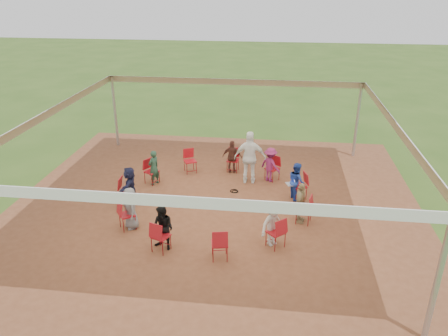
# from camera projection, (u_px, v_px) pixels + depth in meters

# --- Properties ---
(ground) EXTENTS (80.00, 80.00, 0.00)m
(ground) POSITION_uv_depth(u_px,v_px,m) (215.00, 206.00, 13.94)
(ground) COLOR #325119
(ground) RESTS_ON ground
(dirt_patch) EXTENTS (13.00, 13.00, 0.00)m
(dirt_patch) POSITION_uv_depth(u_px,v_px,m) (215.00, 206.00, 13.94)
(dirt_patch) COLOR brown
(dirt_patch) RESTS_ON ground
(tent) EXTENTS (10.33, 10.33, 3.00)m
(tent) POSITION_uv_depth(u_px,v_px,m) (214.00, 136.00, 13.00)
(tent) COLOR #B2B2B7
(tent) RESTS_ON ground
(chair_0) EXTENTS (0.55, 0.54, 0.90)m
(chair_0) POSITION_uv_depth(u_px,v_px,m) (300.00, 186.00, 14.30)
(chair_0) COLOR #A9131B
(chair_0) RESTS_ON ground
(chair_1) EXTENTS (0.60, 0.61, 0.90)m
(chair_1) POSITION_uv_depth(u_px,v_px,m) (272.00, 169.00, 15.59)
(chair_1) COLOR #A9131B
(chair_1) RESTS_ON ground
(chair_2) EXTENTS (0.46, 0.48, 0.90)m
(chair_2) POSITION_uv_depth(u_px,v_px,m) (233.00, 160.00, 16.30)
(chair_2) COLOR #A9131B
(chair_2) RESTS_ON ground
(chair_3) EXTENTS (0.57, 0.58, 0.90)m
(chair_3) POSITION_uv_depth(u_px,v_px,m) (190.00, 161.00, 16.21)
(chair_3) COLOR #A9131B
(chair_3) RESTS_ON ground
(chair_4) EXTENTS (0.59, 0.58, 0.90)m
(chair_4) POSITION_uv_depth(u_px,v_px,m) (152.00, 172.00, 15.34)
(chair_4) COLOR #A9131B
(chair_4) RESTS_ON ground
(chair_5) EXTENTS (0.46, 0.44, 0.90)m
(chair_5) POSITION_uv_depth(u_px,v_px,m) (127.00, 191.00, 13.97)
(chair_5) COLOR #A9131B
(chair_5) RESTS_ON ground
(chair_6) EXTENTS (0.60, 0.60, 0.90)m
(chair_6) POSITION_uv_depth(u_px,v_px,m) (127.00, 215.00, 12.54)
(chair_6) COLOR #A9131B
(chair_6) RESTS_ON ground
(chair_7) EXTENTS (0.55, 0.56, 0.90)m
(chair_7) POSITION_uv_depth(u_px,v_px,m) (161.00, 236.00, 11.49)
(chair_7) COLOR #A9131B
(chair_7) RESTS_ON ground
(chair_8) EXTENTS (0.50, 0.51, 0.90)m
(chair_8) POSITION_uv_depth(u_px,v_px,m) (220.00, 244.00, 11.17)
(chair_8) COLOR #A9131B
(chair_8) RESTS_ON ground
(chair_9) EXTENTS (0.61, 0.61, 0.90)m
(chair_9) POSITION_uv_depth(u_px,v_px,m) (276.00, 232.00, 11.67)
(chair_9) COLOR #A9131B
(chair_9) RESTS_ON ground
(chair_10) EXTENTS (0.53, 0.51, 0.90)m
(chair_10) POSITION_uv_depth(u_px,v_px,m) (304.00, 209.00, 12.84)
(chair_10) COLOR #A9131B
(chair_10) RESTS_ON ground
(person_seated_0) EXTENTS (0.53, 0.69, 1.26)m
(person_seated_0) POSITION_uv_depth(u_px,v_px,m) (297.00, 181.00, 14.20)
(person_seated_0) COLOR #203D9A
(person_seated_0) RESTS_ON ground
(person_seated_1) EXTENTS (0.89, 0.82, 1.26)m
(person_seated_1) POSITION_uv_depth(u_px,v_px,m) (270.00, 165.00, 15.44)
(person_seated_1) COLOR #812054
(person_seated_1) RESTS_ON ground
(person_seated_2) EXTENTS (0.77, 0.45, 1.26)m
(person_seated_2) POSITION_uv_depth(u_px,v_px,m) (232.00, 157.00, 16.12)
(person_seated_2) COLOR #532C22
(person_seated_2) RESTS_ON ground
(person_seated_3) EXTENTS (0.49, 0.55, 1.26)m
(person_seated_3) POSITION_uv_depth(u_px,v_px,m) (154.00, 168.00, 15.20)
(person_seated_3) COLOR #234532
(person_seated_3) RESTS_ON ground
(person_seated_4) EXTENTS (0.49, 1.18, 1.26)m
(person_seated_4) POSITION_uv_depth(u_px,v_px,m) (130.00, 185.00, 13.89)
(person_seated_4) COLOR #1C1F3F
(person_seated_4) RESTS_ON ground
(person_seated_5) EXTENTS (0.64, 0.70, 1.26)m
(person_seated_5) POSITION_uv_depth(u_px,v_px,m) (131.00, 208.00, 12.52)
(person_seated_5) COLOR slate
(person_seated_5) RESTS_ON ground
(person_seated_6) EXTENTS (0.70, 0.55, 1.26)m
(person_seated_6) POSITION_uv_depth(u_px,v_px,m) (163.00, 228.00, 11.52)
(person_seated_6) COLOR black
(person_seated_6) RESTS_ON ground
(person_seated_7) EXTENTS (0.87, 0.85, 1.26)m
(person_seated_7) POSITION_uv_depth(u_px,v_px,m) (273.00, 224.00, 11.69)
(person_seated_7) COLOR beige
(person_seated_7) RESTS_ON ground
(person_seated_8) EXTENTS (0.54, 0.80, 1.26)m
(person_seated_8) POSITION_uv_depth(u_px,v_px,m) (300.00, 203.00, 12.80)
(person_seated_8) COLOR tan
(person_seated_8) RESTS_ON ground
(standing_person) EXTENTS (1.13, 0.60, 1.90)m
(standing_person) POSITION_uv_depth(u_px,v_px,m) (250.00, 158.00, 15.20)
(standing_person) COLOR white
(standing_person) RESTS_ON ground
(cable_coil) EXTENTS (0.36, 0.36, 0.03)m
(cable_coil) POSITION_uv_depth(u_px,v_px,m) (234.00, 191.00, 14.89)
(cable_coil) COLOR black
(cable_coil) RESTS_ON ground
(laptop) EXTENTS (0.35, 0.40, 0.23)m
(laptop) POSITION_uv_depth(u_px,v_px,m) (292.00, 182.00, 14.18)
(laptop) COLOR #B7B7BC
(laptop) RESTS_ON ground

